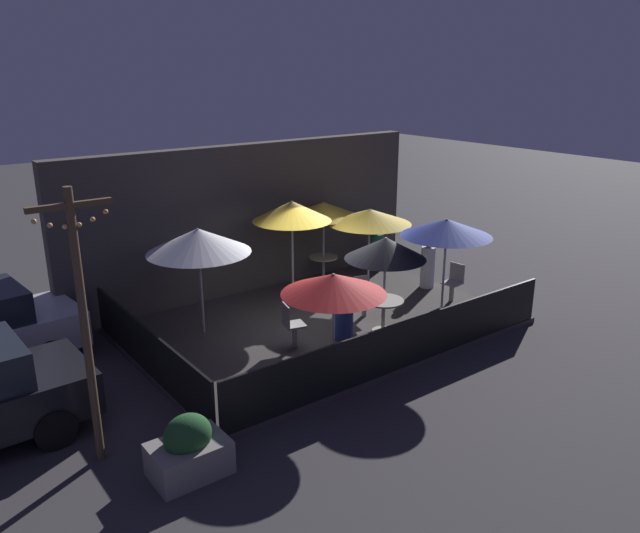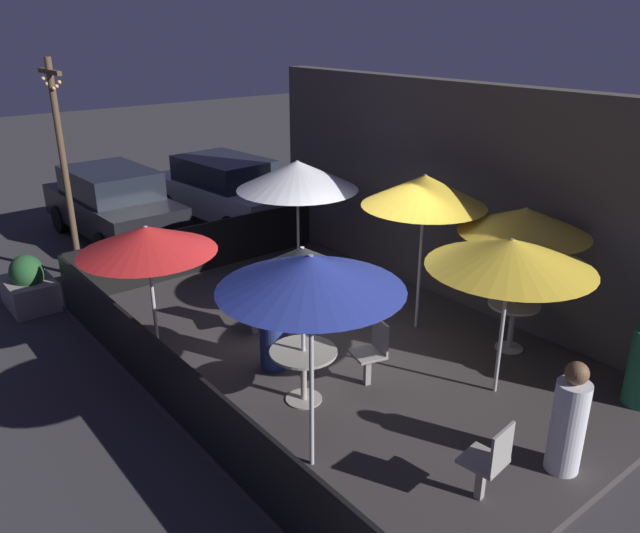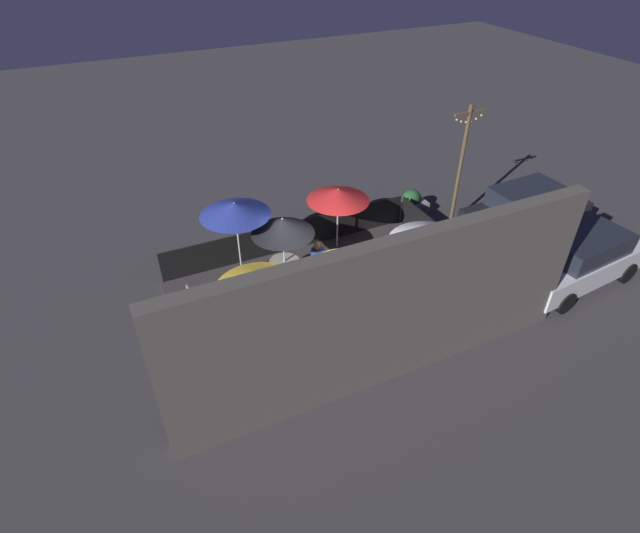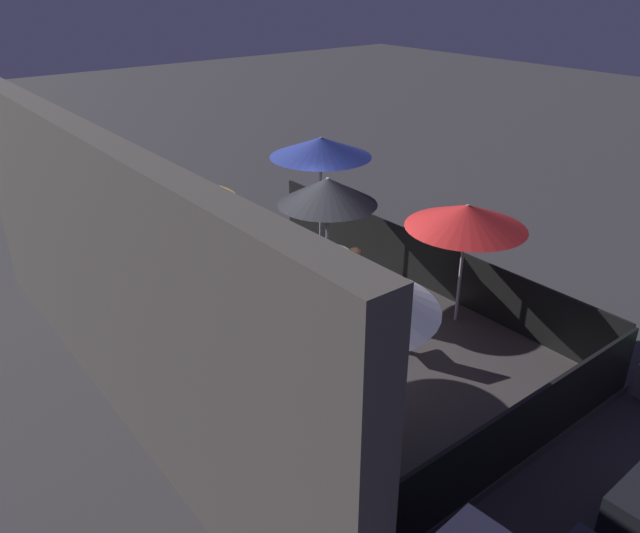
{
  "view_description": "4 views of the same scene",
  "coord_description": "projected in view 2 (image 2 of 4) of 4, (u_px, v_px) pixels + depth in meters",
  "views": [
    {
      "loc": [
        -7.74,
        -10.24,
        5.61
      ],
      "look_at": [
        0.31,
        0.45,
        1.26
      ],
      "focal_mm": 35.0,
      "sensor_mm": 36.0,
      "label": 1
    },
    {
      "loc": [
        6.28,
        -5.29,
        4.68
      ],
      "look_at": [
        -0.33,
        -0.02,
        1.34
      ],
      "focal_mm": 35.0,
      "sensor_mm": 36.0,
      "label": 2
    },
    {
      "loc": [
        4.66,
        9.42,
        8.89
      ],
      "look_at": [
        0.07,
        -0.37,
        0.96
      ],
      "focal_mm": 28.0,
      "sensor_mm": 36.0,
      "label": 3
    },
    {
      "loc": [
        -6.97,
        5.09,
        5.39
      ],
      "look_at": [
        -0.26,
        -0.19,
        1.27
      ],
      "focal_mm": 35.0,
      "sensor_mm": 36.0,
      "label": 4
    }
  ],
  "objects": [
    {
      "name": "patio_umbrella_4",
      "position": [
        297.0,
        175.0,
        10.88
      ],
      "size": [
        2.16,
        2.16,
        2.31
      ],
      "color": "#B2B2B7",
      "rests_on": "patio_deck"
    },
    {
      "name": "fence_side_left",
      "position": [
        202.0,
        248.0,
        12.05
      ],
      "size": [
        0.05,
        5.2,
        0.95
      ],
      "color": "black",
      "rests_on": "patio_deck"
    },
    {
      "name": "patio_chair_0",
      "position": [
        489.0,
        460.0,
        6.17
      ],
      "size": [
        0.45,
        0.45,
        0.92
      ],
      "rotation": [
        0.0,
        0.0,
        -3.01
      ],
      "color": "gray",
      "rests_on": "patio_deck"
    },
    {
      "name": "ground_plane",
      "position": [
        335.0,
        356.0,
        9.35
      ],
      "size": [
        60.0,
        60.0,
        0.0
      ],
      "primitive_type": "plane",
      "color": "#383538"
    },
    {
      "name": "patio_deck",
      "position": [
        335.0,
        352.0,
        9.33
      ],
      "size": [
        8.11,
        5.4,
        0.12
      ],
      "color": "#383333",
      "rests_on": "ground_plane"
    },
    {
      "name": "fence_front",
      "position": [
        168.0,
        381.0,
        7.59
      ],
      "size": [
        7.91,
        0.05,
        0.95
      ],
      "color": "black",
      "rests_on": "patio_deck"
    },
    {
      "name": "patio_chair_1",
      "position": [
        252.0,
        301.0,
        9.64
      ],
      "size": [
        0.49,
        0.49,
        0.94
      ],
      "rotation": [
        0.0,
        0.0,
        -0.25
      ],
      "color": "gray",
      "rests_on": "patio_deck"
    },
    {
      "name": "parked_car_1",
      "position": [
        225.0,
        190.0,
        15.19
      ],
      "size": [
        4.41,
        2.07,
        1.62
      ],
      "rotation": [
        0.0,
        0.0,
        0.09
      ],
      "color": "silver",
      "rests_on": "ground_plane"
    },
    {
      "name": "light_post",
      "position": [
        63.0,
        161.0,
        11.45
      ],
      "size": [
        1.1,
        0.12,
        4.1
      ],
      "color": "brown",
      "rests_on": "ground_plane"
    },
    {
      "name": "patio_umbrella_0",
      "position": [
        302.0,
        266.0,
        7.37
      ],
      "size": [
        1.71,
        1.71,
        2.09
      ],
      "color": "#B2B2B7",
      "rests_on": "patio_deck"
    },
    {
      "name": "patio_umbrella_1",
      "position": [
        525.0,
        221.0,
        8.58
      ],
      "size": [
        1.81,
        1.81,
        2.18
      ],
      "color": "#B2B2B7",
      "rests_on": "patio_deck"
    },
    {
      "name": "parked_car_0",
      "position": [
        113.0,
        203.0,
        14.09
      ],
      "size": [
        4.2,
        1.9,
        1.62
      ],
      "rotation": [
        0.0,
        0.0,
        0.03
      ],
      "color": "black",
      "rests_on": "ground_plane"
    },
    {
      "name": "patio_chair_2",
      "position": [
        372.0,
        350.0,
        8.24
      ],
      "size": [
        0.49,
        0.49,
        0.92
      ],
      "rotation": [
        0.0,
        0.0,
        -1.83
      ],
      "color": "gray",
      "rests_on": "patio_deck"
    },
    {
      "name": "patio_umbrella_3",
      "position": [
        147.0,
        239.0,
        8.37
      ],
      "size": [
        1.88,
        1.88,
        2.01
      ],
      "color": "#B2B2B7",
      "rests_on": "patio_deck"
    },
    {
      "name": "dining_table_1",
      "position": [
        513.0,
        313.0,
        9.1
      ],
      "size": [
        0.74,
        0.74,
        0.74
      ],
      "color": "#9E998E",
      "rests_on": "patio_deck"
    },
    {
      "name": "patron_1",
      "position": [
        568.0,
        422.0,
        6.6
      ],
      "size": [
        0.51,
        0.51,
        1.32
      ],
      "rotation": [
        0.0,
        0.0,
        4.0
      ],
      "color": "silver",
      "rests_on": "patio_deck"
    },
    {
      "name": "patio_umbrella_2",
      "position": [
        311.0,
        273.0,
        6.05
      ],
      "size": [
        1.89,
        1.89,
        2.46
      ],
      "color": "#B2B2B7",
      "rests_on": "patio_deck"
    },
    {
      "name": "planter_box",
      "position": [
        29.0,
        285.0,
        10.83
      ],
      "size": [
        1.08,
        0.76,
        0.95
      ],
      "color": "gray",
      "rests_on": "ground_plane"
    },
    {
      "name": "patio_umbrella_5",
      "position": [
        511.0,
        254.0,
        7.54
      ],
      "size": [
        2.06,
        2.06,
        2.12
      ],
      "color": "#B2B2B7",
      "rests_on": "patio_deck"
    },
    {
      "name": "patron_2",
      "position": [
        274.0,
        332.0,
        8.65
      ],
      "size": [
        0.55,
        0.55,
        1.2
      ],
      "rotation": [
        0.0,
        0.0,
        3.74
      ],
      "color": "navy",
      "rests_on": "patio_deck"
    },
    {
      "name": "dining_table_0",
      "position": [
        303.0,
        361.0,
        7.85
      ],
      "size": [
        0.86,
        0.86,
        0.72
      ],
      "color": "#9E998E",
      "rests_on": "patio_deck"
    },
    {
      "name": "building_wall",
      "position": [
        471.0,
        201.0,
        10.35
      ],
      "size": [
        9.71,
        0.36,
        3.79
      ],
      "color": "#4C4742",
      "rests_on": "ground_plane"
    },
    {
      "name": "patio_umbrella_6",
      "position": [
        425.0,
        191.0,
        9.15
      ],
      "size": [
        1.86,
        1.86,
        2.47
      ],
      "color": "#B2B2B7",
      "rests_on": "patio_deck"
    }
  ]
}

